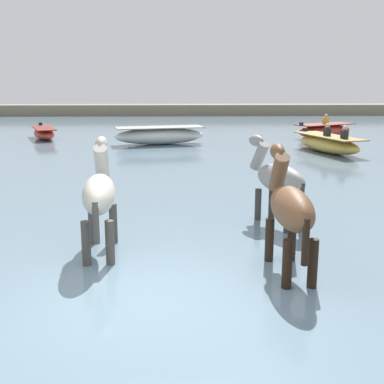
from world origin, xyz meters
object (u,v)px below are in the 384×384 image
object	(u,v)px
boat_distant_east	(325,131)
boat_mid_channel	(44,133)
boat_distant_west	(328,144)
horse_flank_bay	(290,210)
horse_trailing_pinto	(99,196)
horse_lead_grey	(278,181)
boat_near_starboard	(160,136)

from	to	relation	value
boat_distant_east	boat_mid_channel	world-z (taller)	boat_distant_east
boat_distant_west	horse_flank_bay	bearing A→B (deg)	-109.83
boat_distant_west	boat_mid_channel	size ratio (longest dim) A/B	1.28
boat_distant_west	boat_distant_east	bearing A→B (deg)	74.64
boat_distant_west	boat_distant_east	world-z (taller)	boat_distant_east
boat_distant_east	horse_trailing_pinto	bearing A→B (deg)	-118.06
boat_mid_channel	boat_distant_west	bearing A→B (deg)	-22.15
horse_lead_grey	horse_flank_bay	bearing A→B (deg)	-97.85
horse_trailing_pinto	horse_lead_grey	bearing A→B (deg)	24.91
boat_distant_east	boat_mid_channel	bearing A→B (deg)	179.86
horse_flank_bay	boat_distant_east	distance (m)	17.97
horse_flank_bay	boat_distant_west	world-z (taller)	horse_flank_bay
boat_near_starboard	horse_flank_bay	bearing A→B (deg)	-81.03
boat_near_starboard	boat_mid_channel	distance (m)	6.09
horse_flank_bay	boat_distant_west	xyz separation A→B (m)	(4.34, 12.04, -0.59)
boat_distant_west	boat_near_starboard	world-z (taller)	boat_distant_west
boat_distant_west	horse_trailing_pinto	bearing A→B (deg)	-122.99
boat_distant_west	boat_mid_channel	bearing A→B (deg)	157.85
horse_lead_grey	boat_mid_channel	bearing A→B (deg)	119.66
horse_trailing_pinto	boat_distant_east	distance (m)	18.24
horse_lead_grey	horse_trailing_pinto	distance (m)	3.52
horse_lead_grey	boat_distant_east	world-z (taller)	horse_lead_grey
horse_flank_bay	boat_near_starboard	distance (m)	15.00
boat_distant_east	horse_lead_grey	bearing A→B (deg)	-110.22
horse_trailing_pinto	boat_near_starboard	size ratio (longest dim) A/B	0.51
horse_flank_bay	boat_mid_channel	xyz separation A→B (m)	(-8.00, 17.06, -0.66)
boat_distant_west	boat_near_starboard	bearing A→B (deg)	157.45
horse_trailing_pinto	boat_distant_west	distance (m)	13.24
horse_trailing_pinto	boat_distant_west	xyz separation A→B (m)	(7.20, 11.09, -0.60)
boat_mid_channel	horse_flank_bay	bearing A→B (deg)	-64.88
boat_mid_channel	boat_near_starboard	bearing A→B (deg)	-21.68
horse_trailing_pinto	boat_distant_west	bearing A→B (deg)	57.01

